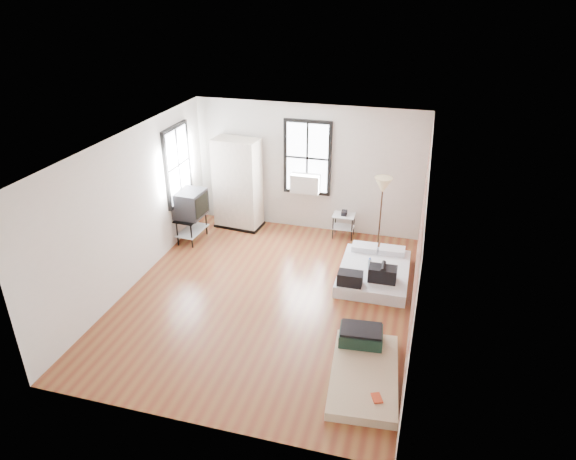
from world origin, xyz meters
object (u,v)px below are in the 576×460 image
(mattress_main, at_px, (374,272))
(side_table, at_px, (344,220))
(tv_stand, at_px, (190,205))
(wardrobe, at_px, (238,184))
(mattress_bare, at_px, (363,365))
(floor_lamp, at_px, (383,189))

(mattress_main, bearing_deg, side_table, 117.60)
(mattress_main, bearing_deg, tv_stand, 171.05)
(mattress_main, relative_size, tv_stand, 1.53)
(mattress_main, height_order, side_table, side_table)
(wardrobe, relative_size, tv_stand, 1.80)
(mattress_main, xyz_separation_m, mattress_bare, (0.17, -2.58, -0.04))
(floor_lamp, height_order, tv_stand, floor_lamp)
(wardrobe, bearing_deg, tv_stand, -121.85)
(floor_lamp, xyz_separation_m, tv_stand, (-3.91, -0.53, -0.58))
(wardrobe, xyz_separation_m, side_table, (2.39, 0.07, -0.60))
(mattress_bare, distance_m, wardrobe, 5.41)
(side_table, height_order, tv_stand, tv_stand)
(mattress_bare, bearing_deg, mattress_main, 88.72)
(mattress_bare, bearing_deg, side_table, 98.77)
(mattress_main, relative_size, mattress_bare, 0.95)
(mattress_main, relative_size, wardrobe, 0.85)
(side_table, distance_m, floor_lamp, 1.36)
(tv_stand, bearing_deg, side_table, 21.39)
(floor_lamp, bearing_deg, side_table, 148.99)
(side_table, relative_size, tv_stand, 0.55)
(side_table, height_order, floor_lamp, floor_lamp)
(side_table, bearing_deg, floor_lamp, -31.01)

